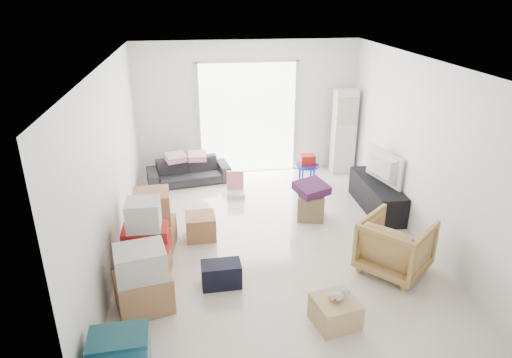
{
  "coord_description": "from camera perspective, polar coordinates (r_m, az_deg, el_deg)",
  "views": [
    {
      "loc": [
        -1.09,
        -6.05,
        3.6
      ],
      "look_at": [
        -0.22,
        0.2,
        0.96
      ],
      "focal_mm": 32.0,
      "sensor_mm": 36.0,
      "label": 1
    }
  ],
  "objects": [
    {
      "name": "duffel_bag",
      "position": [
        6.08,
        -4.35,
        -11.8
      ],
      "size": [
        0.52,
        0.32,
        0.33
      ],
      "primitive_type": "cube",
      "rotation": [
        0.0,
        0.0,
        0.03
      ],
      "color": "black",
      "rests_on": "room_shell"
    },
    {
      "name": "wood_crate",
      "position": [
        5.55,
        9.86,
        -16.01
      ],
      "size": [
        0.57,
        0.57,
        0.32
      ],
      "primitive_type": "cube",
      "rotation": [
        0.0,
        0.0,
        0.21
      ],
      "color": "tan",
      "rests_on": "room_shell"
    },
    {
      "name": "armchair",
      "position": [
        6.49,
        17.07,
        -7.67
      ],
      "size": [
        1.13,
        1.14,
        0.86
      ],
      "primitive_type": "imported",
      "rotation": [
        0.0,
        0.0,
        2.3
      ],
      "color": "tan",
      "rests_on": "room_shell"
    },
    {
      "name": "box_stack_c",
      "position": [
        6.94,
        -12.72,
        -5.06
      ],
      "size": [
        0.66,
        0.57,
        0.9
      ],
      "rotation": [
        0.0,
        0.0,
        -0.08
      ],
      "color": "#AF7C4F",
      "rests_on": "room_shell"
    },
    {
      "name": "pillow_left",
      "position": [
        9.01,
        -10.08,
        3.47
      ],
      "size": [
        0.47,
        0.42,
        0.12
      ],
      "primitive_type": "cube",
      "rotation": [
        0.0,
        0.0,
        0.36
      ],
      "color": "#CD95A1",
      "rests_on": "sofa"
    },
    {
      "name": "tv_console",
      "position": [
        8.25,
        14.82,
        -2.01
      ],
      "size": [
        0.47,
        1.55,
        0.52
      ],
      "primitive_type": "cube",
      "color": "black",
      "rests_on": "room_shell"
    },
    {
      "name": "blanket",
      "position": [
        7.62,
        6.93,
        -1.41
      ],
      "size": [
        0.61,
        0.61,
        0.14
      ],
      "primitive_type": "cube",
      "rotation": [
        0.0,
        0.0,
        0.32
      ],
      "color": "#421B45",
      "rests_on": "ottoman"
    },
    {
      "name": "plush_bunny",
      "position": [
        5.44,
        10.28,
        -14.12
      ],
      "size": [
        0.26,
        0.15,
        0.13
      ],
      "rotation": [
        0.0,
        0.0,
        0.41
      ],
      "color": "#B2ADA8",
      "rests_on": "wood_crate"
    },
    {
      "name": "ac_tower",
      "position": [
        9.61,
        10.91,
        5.79
      ],
      "size": [
        0.45,
        0.3,
        1.75
      ],
      "primitive_type": "cube",
      "color": "silver",
      "rests_on": "room_shell"
    },
    {
      "name": "box_stack_b",
      "position": [
        6.23,
        -13.53,
        -8.0
      ],
      "size": [
        0.65,
        0.61,
        1.12
      ],
      "rotation": [
        0.0,
        0.0,
        -0.05
      ],
      "color": "#AF7C4F",
      "rests_on": "room_shell"
    },
    {
      "name": "television",
      "position": [
        8.13,
        15.04,
        0.05
      ],
      "size": [
        0.76,
        1.06,
        0.13
      ],
      "primitive_type": "imported",
      "rotation": [
        0.0,
        0.0,
        1.81
      ],
      "color": "black",
      "rests_on": "tv_console"
    },
    {
      "name": "toy_walker",
      "position": [
        8.57,
        -2.54,
        -1.24
      ],
      "size": [
        0.37,
        0.34,
        0.45
      ],
      "rotation": [
        0.0,
        0.0,
        -0.12
      ],
      "color": "silver",
      "rests_on": "room_shell"
    },
    {
      "name": "sliding_door",
      "position": [
        9.39,
        -1.03,
        8.15
      ],
      "size": [
        2.1,
        0.04,
        2.33
      ],
      "color": "white",
      "rests_on": "room_shell"
    },
    {
      "name": "ottoman",
      "position": [
        7.75,
        6.83,
        -3.37
      ],
      "size": [
        0.53,
        0.53,
        0.44
      ],
      "primitive_type": "cube",
      "rotation": [
        0.0,
        0.0,
        -0.24
      ],
      "color": "olive",
      "rests_on": "room_shell"
    },
    {
      "name": "loose_box",
      "position": [
        7.18,
        -6.94,
        -5.88
      ],
      "size": [
        0.47,
        0.47,
        0.38
      ],
      "primitive_type": "cube",
      "rotation": [
        0.0,
        0.0,
        0.04
      ],
      "color": "#AF7C4F",
      "rests_on": "room_shell"
    },
    {
      "name": "kids_table",
      "position": [
        9.04,
        6.42,
        1.96
      ],
      "size": [
        0.46,
        0.46,
        0.6
      ],
      "rotation": [
        0.0,
        0.0,
        -0.16
      ],
      "color": "#0E1ABC",
      "rests_on": "room_shell"
    },
    {
      "name": "room_shell",
      "position": [
        6.54,
        2.14,
        2.56
      ],
      "size": [
        4.98,
        6.48,
        3.18
      ],
      "color": "beige",
      "rests_on": "ground"
    },
    {
      "name": "sofa",
      "position": [
        9.16,
        -8.44,
        1.41
      ],
      "size": [
        1.66,
        0.73,
        0.63
      ],
      "primitive_type": "imported",
      "rotation": [
        0.0,
        0.0,
        0.17
      ],
      "color": "#2A2B30",
      "rests_on": "room_shell"
    },
    {
      "name": "box_stack_a",
      "position": [
        5.7,
        -14.0,
        -12.23
      ],
      "size": [
        0.76,
        0.69,
        0.84
      ],
      "rotation": [
        0.0,
        0.0,
        0.22
      ],
      "color": "#AF7C4F",
      "rests_on": "room_shell"
    },
    {
      "name": "pillow_right",
      "position": [
        9.01,
        -7.39,
        3.65
      ],
      "size": [
        0.36,
        0.29,
        0.12
      ],
      "primitive_type": "cube",
      "rotation": [
        0.0,
        0.0,
        -0.02
      ],
      "color": "#CD95A1",
      "rests_on": "sofa"
    }
  ]
}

